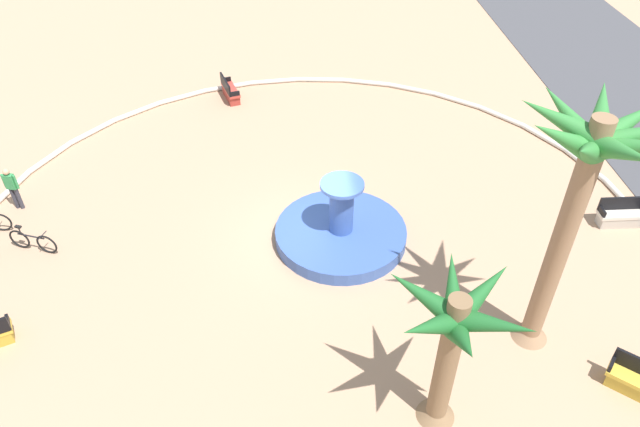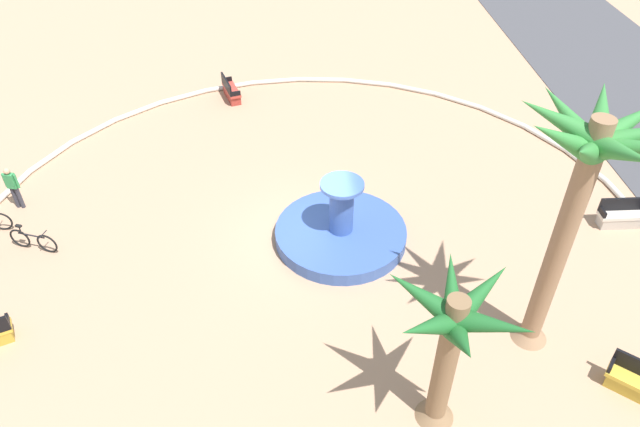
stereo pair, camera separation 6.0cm
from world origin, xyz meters
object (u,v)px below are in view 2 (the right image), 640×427
at_px(palm_tree_near_fountain, 584,180).
at_px(bench_southeast, 640,385).
at_px(palm_tree_by_curb, 451,335).
at_px(fountain, 341,232).
at_px(bench_west, 231,92).
at_px(bicycle_red_frame, 33,240).
at_px(person_cyclist_helmet, 13,186).
at_px(bench_east, 622,217).

height_order(palm_tree_near_fountain, bench_southeast, palm_tree_near_fountain).
distance_m(palm_tree_by_curb, bench_southeast, 5.88).
relative_size(fountain, bench_southeast, 2.78).
distance_m(bench_west, bench_southeast, 19.65).
relative_size(palm_tree_near_fountain, bicycle_red_frame, 4.34).
bearing_deg(bench_west, bicycle_red_frame, -30.65).
height_order(palm_tree_near_fountain, person_cyclist_helmet, palm_tree_near_fountain).
height_order(palm_tree_by_curb, person_cyclist_helmet, palm_tree_by_curb).
xyz_separation_m(bench_east, bench_west, (-9.91, -13.56, 0.00)).
relative_size(fountain, palm_tree_by_curb, 0.98).
distance_m(bench_east, bench_west, 16.79).
bearing_deg(palm_tree_by_curb, palm_tree_near_fountain, 125.03).
relative_size(palm_tree_by_curb, bicycle_red_frame, 2.67).
bearing_deg(bench_west, person_cyclist_helmet, -43.10).
relative_size(fountain, person_cyclist_helmet, 2.60).
distance_m(bench_east, person_cyclist_helmet, 20.74).
bearing_deg(person_cyclist_helmet, bicycle_red_frame, 27.96).
height_order(palm_tree_by_curb, bench_east, palm_tree_by_curb).
height_order(bench_east, bench_west, same).
height_order(bench_west, person_cyclist_helmet, person_cyclist_helmet).
distance_m(fountain, bench_east, 9.50).
bearing_deg(palm_tree_near_fountain, fountain, -132.37).
relative_size(fountain, bicycle_red_frame, 2.60).
bearing_deg(bench_east, palm_tree_by_curb, -49.57).
relative_size(palm_tree_by_curb, bench_west, 2.62).
distance_m(palm_tree_by_curb, bench_east, 10.66).
height_order(palm_tree_by_curb, bicycle_red_frame, palm_tree_by_curb).
distance_m(bench_east, bicycle_red_frame, 19.37).
bearing_deg(palm_tree_by_curb, person_cyclist_helmet, -125.50).
xyz_separation_m(bench_east, bench_southeast, (6.43, -2.64, 0.00)).
bearing_deg(palm_tree_by_curb, bench_southeast, 92.87).
bearing_deg(bench_east, person_cyclist_helmet, -96.64).
bearing_deg(palm_tree_near_fountain, palm_tree_by_curb, -54.97).
xyz_separation_m(bench_southeast, bicycle_red_frame, (-6.53, -16.73, 0.04)).
xyz_separation_m(palm_tree_near_fountain, bench_east, (-4.48, 4.70, -5.00)).
bearing_deg(bench_southeast, palm_tree_by_curb, -87.13).
xyz_separation_m(fountain, bench_southeast, (6.34, 6.86, 0.02)).
relative_size(palm_tree_by_curb, person_cyclist_helmet, 2.67).
height_order(bench_southeast, person_cyclist_helmet, person_cyclist_helmet).
relative_size(palm_tree_near_fountain, bench_west, 4.26).
bearing_deg(fountain, person_cyclist_helmet, -102.64).
xyz_separation_m(bench_west, person_cyclist_helmet, (7.51, -7.03, 0.58)).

